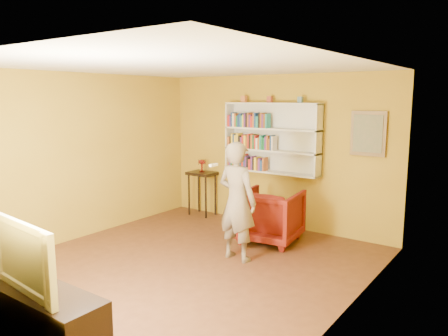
{
  "coord_description": "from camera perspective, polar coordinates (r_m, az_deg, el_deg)",
  "views": [
    {
      "loc": [
        3.78,
        -4.33,
        2.3
      ],
      "look_at": [
        0.13,
        0.75,
        1.29
      ],
      "focal_mm": 35.0,
      "sensor_mm": 36.0,
      "label": 1
    }
  ],
  "objects": [
    {
      "name": "books_row_upper",
      "position": [
        7.87,
        3.29,
        6.2
      ],
      "size": [
        0.83,
        0.19,
        0.26
      ],
      "color": "red",
      "rests_on": "bookshelf"
    },
    {
      "name": "books_row_lower",
      "position": [
        7.97,
        3.02,
        0.69
      ],
      "size": [
        0.78,
        0.19,
        0.27
      ],
      "color": "brown",
      "rests_on": "bookshelf"
    },
    {
      "name": "ruby_lustre",
      "position": [
        8.52,
        -2.91,
        0.65
      ],
      "size": [
        0.15,
        0.15,
        0.24
      ],
      "color": "maroon",
      "rests_on": "console_table"
    },
    {
      "name": "ornament_right",
      "position": [
        7.42,
        9.94,
        8.78
      ],
      "size": [
        0.08,
        0.08,
        0.1
      ],
      "primitive_type": "cube",
      "color": "slate",
      "rests_on": "bookshelf"
    },
    {
      "name": "room_shell",
      "position": [
        5.89,
        -5.27,
        -3.47
      ],
      "size": [
        5.3,
        5.8,
        2.88
      ],
      "color": "#492817",
      "rests_on": "ground"
    },
    {
      "name": "framed_painting",
      "position": [
        7.13,
        18.32,
        4.29
      ],
      "size": [
        0.55,
        0.05,
        0.7
      ],
      "color": "brown",
      "rests_on": "room_shell"
    },
    {
      "name": "books_row_middle",
      "position": [
        7.86,
        3.65,
        3.41
      ],
      "size": [
        0.95,
        0.19,
        0.27
      ],
      "color": "#A85521",
      "rests_on": "bookshelf"
    },
    {
      "name": "console_table",
      "position": [
        8.58,
        -2.89,
        -1.49
      ],
      "size": [
        0.53,
        0.4,
        0.86
      ],
      "color": "black",
      "rests_on": "ground"
    },
    {
      "name": "bookshelf",
      "position": [
        7.76,
        6.44,
        3.9
      ],
      "size": [
        1.8,
        0.29,
        1.23
      ],
      "color": "silver",
      "rests_on": "room_shell"
    },
    {
      "name": "armchair",
      "position": [
        7.09,
        6.05,
        -6.23
      ],
      "size": [
        1.02,
        1.04,
        0.85
      ],
      "primitive_type": "imported",
      "rotation": [
        0.0,
        0.0,
        3.27
      ],
      "color": "#4D0605",
      "rests_on": "ground"
    },
    {
      "name": "television",
      "position": [
        4.42,
        -23.59,
        -10.22
      ],
      "size": [
        1.17,
        0.26,
        0.67
      ],
      "primitive_type": "imported",
      "rotation": [
        0.0,
        0.0,
        -0.09
      ],
      "color": "black",
      "rests_on": "tv_cabinet"
    },
    {
      "name": "ornament_centre",
      "position": [
        7.7,
        6.0,
        8.9
      ],
      "size": [
        0.08,
        0.08,
        0.11
      ],
      "primitive_type": "cube",
      "color": "#984332",
      "rests_on": "bookshelf"
    },
    {
      "name": "game_remote",
      "position": [
        5.85,
        -1.36,
        0.4
      ],
      "size": [
        0.04,
        0.15,
        0.04
      ],
      "primitive_type": "cube",
      "color": "white",
      "rests_on": "person"
    },
    {
      "name": "person",
      "position": [
        6.18,
        1.73,
        -4.38
      ],
      "size": [
        0.65,
        0.45,
        1.7
      ],
      "primitive_type": "imported",
      "rotation": [
        0.0,
        0.0,
        3.07
      ],
      "color": "#6D5F50",
      "rests_on": "ground"
    },
    {
      "name": "tv_cabinet",
      "position": [
        4.66,
        -23.08,
        -17.35
      ],
      "size": [
        1.56,
        0.47,
        0.56
      ],
      "primitive_type": "cube",
      "color": "black",
      "rests_on": "ground"
    },
    {
      "name": "ornament_left",
      "position": [
        7.98,
        2.62,
        8.98
      ],
      "size": [
        0.09,
        0.09,
        0.12
      ],
      "primitive_type": "cube",
      "color": "#C26A37",
      "rests_on": "bookshelf"
    }
  ]
}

